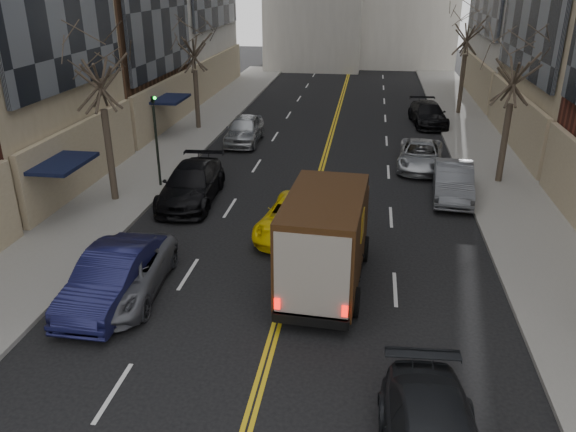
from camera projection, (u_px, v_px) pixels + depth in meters
name	position (u px, v px, depth m)	size (l,w,h in m)	color
sidewalk_left	(165.00, 155.00, 31.75)	(4.00, 66.00, 0.15)	slate
sidewalk_right	(494.00, 169.00, 29.36)	(4.00, 66.00, 0.15)	slate
tree_lf_mid	(96.00, 51.00, 22.78)	(3.20, 3.20, 8.91)	#382D23
tree_lf_far	(193.00, 35.00, 34.82)	(3.20, 3.20, 8.12)	#382D23
tree_rt_mid	(518.00, 54.00, 25.16)	(3.20, 3.20, 8.32)	#382D23
tree_rt_far	(470.00, 18.00, 38.57)	(3.20, 3.20, 9.11)	#382D23
traffic_signal	(156.00, 131.00, 25.90)	(0.29, 0.26, 4.70)	black
ups_truck	(326.00, 239.00, 17.91)	(2.77, 6.21, 3.33)	black
taxi	(293.00, 217.00, 22.03)	(2.23, 4.83, 1.34)	yellow
pedestrian	(359.00, 259.00, 18.60)	(0.55, 0.36, 1.52)	black
parked_lf_b	(113.00, 277.00, 17.37)	(1.75, 5.01, 1.65)	#12133A
parked_lf_c	(124.00, 273.00, 17.79)	(2.39, 5.19, 1.44)	#53555C
parked_lf_d	(191.00, 184.00, 25.15)	(2.28, 5.60, 1.63)	black
parked_lf_e	(244.00, 129.00, 33.99)	(1.94, 4.81, 1.64)	#A1A4A8
parked_rt_a	(453.00, 181.00, 25.55)	(1.67, 4.79, 1.58)	#505358
parked_rt_b	(421.00, 155.00, 29.61)	(2.28, 4.95, 1.38)	#A5A8AC
parked_rt_c	(428.00, 114.00, 38.10)	(2.10, 5.17, 1.50)	black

